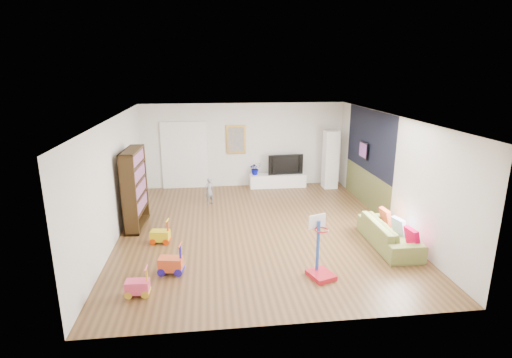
{
  "coord_description": "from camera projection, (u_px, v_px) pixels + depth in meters",
  "views": [
    {
      "loc": [
        -1.1,
        -8.91,
        3.78
      ],
      "look_at": [
        0.0,
        0.4,
        1.15
      ],
      "focal_mm": 28.0,
      "sensor_mm": 36.0,
      "label": 1
    }
  ],
  "objects": [
    {
      "name": "child",
      "position": [
        209.0,
        191.0,
        11.33
      ],
      "size": [
        0.34,
        0.31,
        0.78
      ],
      "primitive_type": "imported",
      "rotation": [
        0.0,
        0.0,
        3.72
      ],
      "color": "slate",
      "rests_on": "ground"
    },
    {
      "name": "sofa",
      "position": [
        389.0,
        234.0,
        8.71
      ],
      "size": [
        0.77,
        1.92,
        0.56
      ],
      "primitive_type": "imported",
      "rotation": [
        0.0,
        0.0,
        1.56
      ],
      "color": "olive",
      "rests_on": "ground"
    },
    {
      "name": "pillow_right",
      "position": [
        386.0,
        217.0,
        9.23
      ],
      "size": [
        0.13,
        0.39,
        0.39
      ],
      "primitive_type": "cube",
      "rotation": [
        0.0,
        0.0,
        0.07
      ],
      "color": "#BD452A",
      "rests_on": "sofa"
    },
    {
      "name": "wall_front",
      "position": [
        290.0,
        243.0,
        5.72
      ],
      "size": [
        6.5,
        0.0,
        2.7
      ],
      "primitive_type": "cube",
      "color": "white",
      "rests_on": "ground"
    },
    {
      "name": "bookshelf",
      "position": [
        135.0,
        189.0,
        9.61
      ],
      "size": [
        0.41,
        1.33,
        1.92
      ],
      "primitive_type": "cube",
      "rotation": [
        0.0,
        0.0,
        -0.05
      ],
      "color": "#32210D",
      "rests_on": "ground"
    },
    {
      "name": "ride_on_pink",
      "position": [
        137.0,
        282.0,
        6.79
      ],
      "size": [
        0.4,
        0.26,
        0.52
      ],
      "primitive_type": "cube",
      "rotation": [
        0.0,
        0.0,
        -0.05
      ],
      "color": "#F1436B",
      "rests_on": "ground"
    },
    {
      "name": "media_console",
      "position": [
        278.0,
        180.0,
        13.05
      ],
      "size": [
        1.82,
        0.46,
        0.43
      ],
      "primitive_type": "cube",
      "rotation": [
        0.0,
        0.0,
        -0.0
      ],
      "color": "white",
      "rests_on": "ground"
    },
    {
      "name": "wall_right",
      "position": [
        391.0,
        171.0,
        9.67
      ],
      "size": [
        0.0,
        7.5,
        2.7
      ],
      "primitive_type": "cube",
      "color": "silver",
      "rests_on": "ground"
    },
    {
      "name": "navy_accent",
      "position": [
        369.0,
        141.0,
        10.87
      ],
      "size": [
        0.01,
        3.2,
        1.7
      ],
      "primitive_type": "cube",
      "color": "black",
      "rests_on": "wall_right"
    },
    {
      "name": "ride_on_orange",
      "position": [
        171.0,
        259.0,
        7.52
      ],
      "size": [
        0.49,
        0.35,
        0.6
      ],
      "primitive_type": "cube",
      "rotation": [
        0.0,
        0.0,
        -0.17
      ],
      "color": "#D24E25",
      "rests_on": "ground"
    },
    {
      "name": "wall_left",
      "position": [
        114.0,
        180.0,
        8.94
      ],
      "size": [
        0.0,
        7.5,
        2.7
      ],
      "primitive_type": "cube",
      "color": "silver",
      "rests_on": "ground"
    },
    {
      "name": "floor",
      "position": [
        258.0,
        229.0,
        9.67
      ],
      "size": [
        6.5,
        7.5,
        0.0
      ],
      "primitive_type": "cube",
      "color": "brown",
      "rests_on": "ground"
    },
    {
      "name": "artwork_right",
      "position": [
        363.0,
        150.0,
        11.14
      ],
      "size": [
        0.04,
        0.56,
        0.46
      ],
      "primitive_type": "cube",
      "color": "#7F3F8C",
      "rests_on": "wall_right"
    },
    {
      "name": "wall_back",
      "position": [
        244.0,
        145.0,
        12.89
      ],
      "size": [
        6.5,
        0.0,
        2.7
      ],
      "primitive_type": "cube",
      "color": "silver",
      "rests_on": "ground"
    },
    {
      "name": "doorway",
      "position": [
        185.0,
        156.0,
        12.72
      ],
      "size": [
        1.45,
        0.06,
        2.1
      ],
      "primitive_type": "cube",
      "color": "white",
      "rests_on": "ground"
    },
    {
      "name": "ride_on_yellow",
      "position": [
        160.0,
        231.0,
        8.84
      ],
      "size": [
        0.45,
        0.32,
        0.55
      ],
      "primitive_type": "cube",
      "rotation": [
        0.0,
        0.0,
        -0.16
      ],
      "color": "yellow",
      "rests_on": "ground"
    },
    {
      "name": "painting_back",
      "position": [
        236.0,
        140.0,
        12.77
      ],
      "size": [
        0.62,
        0.06,
        0.92
      ],
      "primitive_type": "cube",
      "color": "gold",
      "rests_on": "wall_back"
    },
    {
      "name": "tall_cabinet",
      "position": [
        330.0,
        159.0,
        12.79
      ],
      "size": [
        0.44,
        0.44,
        1.86
      ],
      "primitive_type": "cube",
      "rotation": [
        0.0,
        0.0,
        0.01
      ],
      "color": "white",
      "rests_on": "ground"
    },
    {
      "name": "pillow_center",
      "position": [
        399.0,
        226.0,
        8.7
      ],
      "size": [
        0.18,
        0.38,
        0.37
      ],
      "primitive_type": "cube",
      "rotation": [
        0.0,
        0.0,
        0.23
      ],
      "color": "silver",
      "rests_on": "sofa"
    },
    {
      "name": "ceiling",
      "position": [
        258.0,
        117.0,
        8.94
      ],
      "size": [
        6.5,
        7.5,
        0.0
      ],
      "primitive_type": "cube",
      "color": "white",
      "rests_on": "ground"
    },
    {
      "name": "basketball_hoop",
      "position": [
        322.0,
        248.0,
        7.29
      ],
      "size": [
        0.55,
        0.61,
        1.19
      ],
      "primitive_type": "cube",
      "rotation": [
        0.0,
        0.0,
        0.34
      ],
      "color": "#B51624",
      "rests_on": "ground"
    },
    {
      "name": "pillow_left",
      "position": [
        412.0,
        237.0,
        8.13
      ],
      "size": [
        0.14,
        0.39,
        0.39
      ],
      "primitive_type": "cube",
      "rotation": [
        0.0,
        0.0,
        0.1
      ],
      "color": "#C30038",
      "rests_on": "sofa"
    },
    {
      "name": "vase_plant",
      "position": [
        255.0,
        168.0,
        12.89
      ],
      "size": [
        0.42,
        0.38,
        0.41
      ],
      "primitive_type": "imported",
      "rotation": [
        0.0,
        0.0,
        0.16
      ],
      "color": "#060A7E",
      "rests_on": "media_console"
    },
    {
      "name": "tv",
      "position": [
        285.0,
        164.0,
        12.97
      ],
      "size": [
        1.15,
        0.24,
        0.66
      ],
      "primitive_type": "imported",
      "rotation": [
        0.0,
        0.0,
        0.08
      ],
      "color": "black",
      "rests_on": "media_console"
    },
    {
      "name": "olive_wainscot",
      "position": [
        366.0,
        188.0,
        11.24
      ],
      "size": [
        0.01,
        3.2,
        1.0
      ],
      "primitive_type": "cube",
      "color": "brown",
      "rests_on": "wall_right"
    }
  ]
}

